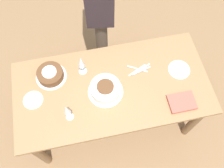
# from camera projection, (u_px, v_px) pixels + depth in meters

# --- Properties ---
(ground_plane) EXTENTS (12.00, 12.00, 0.00)m
(ground_plane) POSITION_uv_depth(u_px,v_px,m) (112.00, 117.00, 2.59)
(ground_plane) COLOR #8E6B47
(dining_table) EXTENTS (1.52, 0.75, 0.73)m
(dining_table) POSITION_uv_depth(u_px,v_px,m) (112.00, 93.00, 2.04)
(dining_table) COLOR #9E754C
(dining_table) RESTS_ON ground_plane
(cake_center_white) EXTENTS (0.27, 0.27, 0.10)m
(cake_center_white) POSITION_uv_depth(u_px,v_px,m) (105.00, 89.00, 1.88)
(cake_center_white) COLOR white
(cake_center_white) RESTS_ON dining_table
(cake_front_chocolate) EXTENTS (0.24, 0.24, 0.08)m
(cake_front_chocolate) POSITION_uv_depth(u_px,v_px,m) (50.00, 74.00, 1.94)
(cake_front_chocolate) COLOR white
(cake_front_chocolate) RESTS_ON dining_table
(wine_glass_near) EXTENTS (0.07, 0.07, 0.21)m
(wine_glass_near) POSITION_uv_depth(u_px,v_px,m) (81.00, 62.00, 1.87)
(wine_glass_near) COLOR silver
(wine_glass_near) RESTS_ON dining_table
(wine_glass_far) EXTENTS (0.06, 0.06, 0.22)m
(wine_glass_far) POSITION_uv_depth(u_px,v_px,m) (67.00, 110.00, 1.69)
(wine_glass_far) COLOR silver
(wine_glass_far) RESTS_ON dining_table
(dessert_plate_left) EXTENTS (0.17, 0.17, 0.01)m
(dessert_plate_left) POSITION_uv_depth(u_px,v_px,m) (179.00, 70.00, 2.00)
(dessert_plate_left) COLOR white
(dessert_plate_left) RESTS_ON dining_table
(dessert_plate_right) EXTENTS (0.15, 0.15, 0.01)m
(dessert_plate_right) POSITION_uv_depth(u_px,v_px,m) (33.00, 100.00, 1.88)
(dessert_plate_right) COLOR white
(dessert_plate_right) RESTS_ON dining_table
(fork_pile) EXTENTS (0.20, 0.10, 0.01)m
(fork_pile) POSITION_uv_depth(u_px,v_px,m) (139.00, 70.00, 1.99)
(fork_pile) COLOR silver
(fork_pile) RESTS_ON dining_table
(napkin_stack) EXTENTS (0.20, 0.15, 0.03)m
(napkin_stack) POSITION_uv_depth(u_px,v_px,m) (182.00, 102.00, 1.86)
(napkin_stack) COLOR #B75B4C
(napkin_stack) RESTS_ON dining_table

